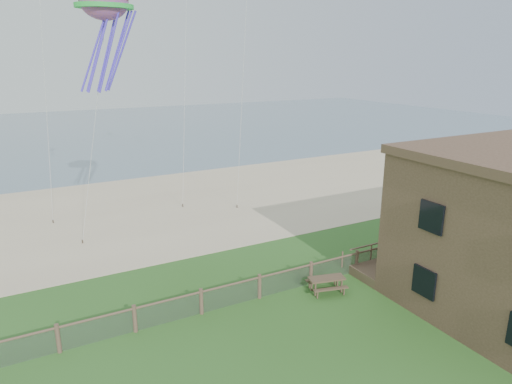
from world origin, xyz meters
The scene contains 7 objects.
ground centered at (0.00, 0.00, 0.00)m, with size 160.00×160.00×0.00m, color #2D571E.
sand_beach centered at (0.00, 22.00, 0.00)m, with size 72.00×20.00×0.02m, color #C5AF8E.
ocean centered at (0.00, 66.00, 0.00)m, with size 160.00×68.00×0.02m, color slate.
chainlink_fence centered at (0.00, 6.00, 0.55)m, with size 36.20×0.20×1.25m, color #4E372C, non-canonical shape.
motel_deck centered at (13.00, 5.00, 0.25)m, with size 15.00×2.00×0.50m, color brown.
picnic_table centered at (3.25, 5.00, 0.38)m, with size 1.78×1.34×0.75m, color brown, non-canonical shape.
octopus_kite centered at (-4.52, 14.29, 12.43)m, with size 2.98×2.10×6.13m, color orange, non-canonical shape.
Camera 1 is at (-9.52, -11.35, 11.13)m, focal length 32.00 mm.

